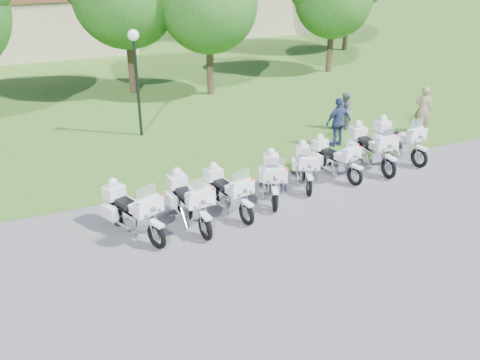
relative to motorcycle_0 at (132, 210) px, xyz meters
name	(u,v)px	position (x,y,z in m)	size (l,w,h in m)	color
ground	(286,220)	(4.26, -0.96, -0.73)	(100.00, 100.00, 0.00)	#56565B
grass_lawn	(117,47)	(4.26, 26.04, -0.73)	(100.00, 48.00, 0.01)	#3A6921
motorcycle_0	(132,210)	(0.00, 0.00, 0.00)	(1.49, 2.44, 1.74)	black
motorcycle_1	(189,200)	(1.63, 0.00, -0.01)	(1.03, 2.56, 1.73)	black
motorcycle_2	(227,190)	(2.90, 0.25, -0.05)	(1.11, 2.38, 1.62)	black
motorcycle_3	(273,176)	(4.57, 0.63, -0.05)	(1.32, 2.31, 1.62)	black
motorcycle_4	(305,165)	(5.98, 1.11, -0.09)	(1.23, 2.19, 1.53)	black
motorcycle_5	(334,157)	(7.19, 1.27, -0.07)	(1.12, 2.31, 1.57)	black
motorcycle_6	(370,147)	(8.78, 1.46, 0.02)	(0.88, 2.65, 1.78)	black
motorcycle_7	(398,139)	(10.18, 1.78, 0.00)	(1.12, 2.58, 1.74)	black
lamp_post	(135,57)	(1.93, 7.62, 2.48)	(0.44, 0.44, 4.27)	black
building_west	(22,20)	(-1.74, 27.04, 1.34)	(14.56, 8.32, 4.10)	tan
building_east	(243,4)	(15.26, 29.04, 1.34)	(11.44, 7.28, 4.10)	tan
bystander_a	(423,109)	(12.85, 3.69, 0.23)	(0.70, 0.46, 1.93)	gray
bystander_b	(344,111)	(10.02, 5.16, 0.06)	(0.77, 0.60, 1.58)	slate
bystander_c	(338,122)	(8.75, 3.59, 0.24)	(1.13, 0.47, 1.94)	navy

